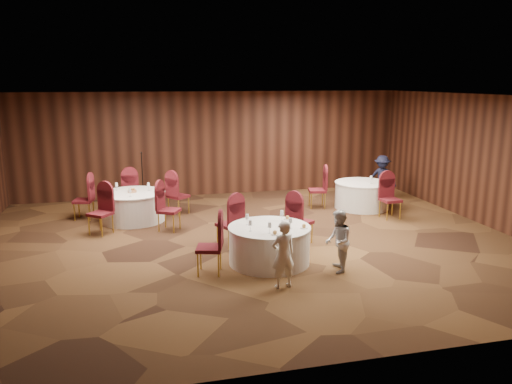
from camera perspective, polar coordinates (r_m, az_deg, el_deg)
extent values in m
plane|color=black|center=(11.15, -0.76, -5.80)|extent=(12.00, 12.00, 0.00)
plane|color=silver|center=(10.58, -0.81, 10.87)|extent=(12.00, 12.00, 0.00)
plane|color=black|center=(15.61, -4.89, 5.51)|extent=(12.00, 0.00, 12.00)
plane|color=black|center=(6.12, 9.74, -5.91)|extent=(12.00, 0.00, 12.00)
plane|color=black|center=(13.41, 25.12, 3.18)|extent=(0.00, 10.00, 10.00)
cylinder|color=silver|center=(9.86, 1.53, -6.10)|extent=(1.58, 1.58, 0.72)
cylinder|color=silver|center=(9.75, 1.54, -4.07)|extent=(1.62, 1.62, 0.03)
cylinder|color=silver|center=(13.16, -13.87, -1.66)|extent=(1.62, 1.62, 0.72)
cylinder|color=silver|center=(13.07, -13.95, -0.11)|extent=(1.65, 1.65, 0.03)
cylinder|color=silver|center=(14.35, 12.01, -0.39)|extent=(1.50, 1.50, 0.72)
cylinder|color=silver|center=(14.27, 12.08, 1.04)|extent=(1.53, 1.53, 0.03)
cylinder|color=silver|center=(9.87, -1.01, -3.74)|extent=(0.06, 0.06, 0.01)
cylinder|color=silver|center=(9.86, -1.01, -3.41)|extent=(0.01, 0.01, 0.11)
cone|color=silver|center=(9.83, -1.01, -2.83)|extent=(0.08, 0.08, 0.10)
cylinder|color=silver|center=(9.63, 3.95, -4.20)|extent=(0.06, 0.06, 0.01)
cylinder|color=silver|center=(9.61, 3.96, -3.87)|extent=(0.01, 0.01, 0.11)
cone|color=silver|center=(9.58, 3.97, -3.26)|extent=(0.08, 0.08, 0.10)
cylinder|color=silver|center=(10.16, 2.96, -3.28)|extent=(0.06, 0.06, 0.01)
cylinder|color=silver|center=(10.14, 2.96, -2.97)|extent=(0.01, 0.01, 0.11)
cone|color=silver|center=(10.11, 2.97, -2.39)|extent=(0.08, 0.08, 0.10)
cylinder|color=silver|center=(9.46, -0.65, -4.47)|extent=(0.06, 0.06, 0.01)
cylinder|color=silver|center=(9.45, -0.65, -4.14)|extent=(0.01, 0.01, 0.11)
cone|color=silver|center=(9.42, -0.66, -3.52)|extent=(0.08, 0.08, 0.10)
cylinder|color=silver|center=(9.33, 1.57, -4.73)|extent=(0.06, 0.06, 0.01)
cylinder|color=silver|center=(9.31, 1.57, -4.39)|extent=(0.01, 0.01, 0.11)
cone|color=silver|center=(9.28, 1.57, -3.77)|extent=(0.08, 0.08, 0.10)
cylinder|color=white|center=(9.25, 2.18, -4.87)|extent=(0.15, 0.15, 0.01)
sphere|color=#9E6B33|center=(9.23, 2.18, -4.63)|extent=(0.08, 0.08, 0.08)
cylinder|color=white|center=(9.68, 5.51, -4.11)|extent=(0.15, 0.15, 0.01)
sphere|color=#9E6B33|center=(9.67, 5.51, -3.88)|extent=(0.08, 0.08, 0.08)
cylinder|color=white|center=(10.25, 3.60, -3.12)|extent=(0.15, 0.15, 0.01)
sphere|color=#9E6B33|center=(10.24, 3.61, -2.90)|extent=(0.08, 0.08, 0.08)
cylinder|color=silver|center=(13.18, -12.17, 0.16)|extent=(0.06, 0.06, 0.01)
cylinder|color=silver|center=(13.17, -12.18, 0.41)|extent=(0.01, 0.01, 0.11)
cone|color=silver|center=(13.15, -12.20, 0.86)|extent=(0.08, 0.08, 0.10)
cylinder|color=silver|center=(13.37, -15.63, 0.15)|extent=(0.06, 0.06, 0.01)
cylinder|color=silver|center=(13.36, -15.64, 0.40)|extent=(0.01, 0.01, 0.11)
cone|color=silver|center=(13.34, -15.67, 0.84)|extent=(0.08, 0.08, 0.10)
cylinder|color=silver|center=(12.59, -14.18, -0.52)|extent=(0.06, 0.06, 0.01)
cylinder|color=silver|center=(12.58, -14.20, -0.26)|extent=(0.01, 0.01, 0.11)
cone|color=silver|center=(12.56, -14.22, 0.21)|extent=(0.08, 0.08, 0.10)
cylinder|color=#95613B|center=(13.07, -13.96, 0.08)|extent=(0.22, 0.22, 0.06)
sphere|color=#9E6B33|center=(13.07, -14.11, 0.35)|extent=(0.07, 0.07, 0.07)
sphere|color=#9E6B33|center=(13.03, -13.80, 0.33)|extent=(0.07, 0.07, 0.07)
cylinder|color=silver|center=(14.16, 12.99, 0.98)|extent=(0.06, 0.06, 0.01)
cylinder|color=silver|center=(14.15, 13.01, 1.21)|extent=(0.01, 0.01, 0.11)
cone|color=silver|center=(14.13, 13.03, 1.63)|extent=(0.08, 0.08, 0.10)
cylinder|color=black|center=(14.59, -12.69, -1.61)|extent=(0.24, 0.24, 0.02)
cylinder|color=black|center=(14.42, -12.84, 1.43)|extent=(0.02, 0.02, 1.56)
cylinder|color=black|center=(14.35, -12.99, 4.40)|extent=(0.04, 0.12, 0.04)
imported|color=silver|center=(8.66, 3.11, -7.14)|extent=(0.48, 0.36, 1.20)
imported|color=silver|center=(9.47, 9.37, -5.57)|extent=(0.59, 0.68, 1.19)
imported|color=black|center=(15.50, 14.19, 1.63)|extent=(0.98, 0.92, 1.34)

